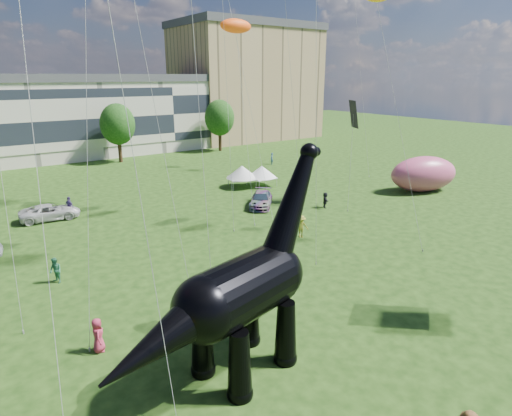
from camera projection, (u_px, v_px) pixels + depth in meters
ground at (327, 350)px, 20.87m from camera, size 220.00×220.00×0.00m
apartment_block at (246, 85)px, 90.33m from camera, size 28.00×18.00×22.00m
tree_mid_right at (117, 121)px, 64.55m from camera, size 5.20×5.20×9.44m
tree_far_right at (219, 115)px, 74.60m from camera, size 5.20×5.20×9.44m
dinosaur_sculpture at (236, 297)px, 18.15m from camera, size 12.47×4.75×10.18m
car_white at (50, 212)px, 39.62m from camera, size 5.45×2.96×1.45m
car_dark at (261, 199)px, 43.65m from camera, size 4.90×5.15×1.47m
gazebo_near at (262, 172)px, 51.59m from camera, size 3.56×3.56×2.47m
gazebo_far at (242, 172)px, 50.95m from camera, size 4.79×4.79×2.61m
inflatable_pink at (424, 174)px, 49.09m from camera, size 9.04×6.64×4.07m
visitors at (168, 251)px, 30.42m from camera, size 56.41×45.88×1.87m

